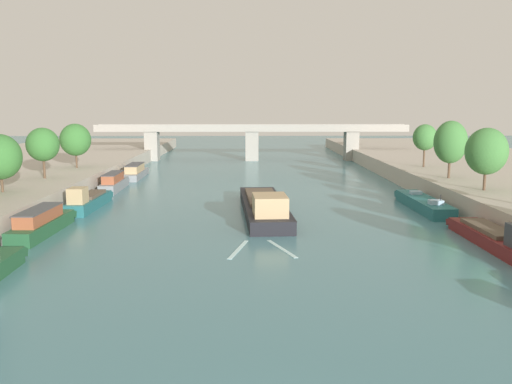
# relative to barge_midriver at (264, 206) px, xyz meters

# --- Properties ---
(barge_midriver) EXTENTS (5.54, 22.69, 3.27)m
(barge_midriver) POSITION_rel_barge_midriver_xyz_m (0.00, 0.00, 0.00)
(barge_midriver) COLOR black
(barge_midriver) RESTS_ON ground
(wake_behind_barge) EXTENTS (5.59, 6.06, 0.03)m
(wake_behind_barge) POSITION_rel_barge_midriver_xyz_m (-0.76, -14.27, -0.99)
(wake_behind_barge) COLOR silver
(wake_behind_barge) RESTS_ON ground
(moored_boat_left_second) EXTENTS (2.55, 11.96, 2.50)m
(moored_boat_left_second) POSITION_rel_barge_midriver_xyz_m (-20.93, -8.58, 0.05)
(moored_boat_left_second) COLOR #235633
(moored_boat_left_second) RESTS_ON ground
(moored_boat_left_lone) EXTENTS (2.58, 12.06, 3.00)m
(moored_boat_left_lone) POSITION_rel_barge_midriver_xyz_m (-20.29, 3.89, -0.07)
(moored_boat_left_lone) COLOR #23666B
(moored_boat_left_lone) RESTS_ON ground
(moored_boat_left_upstream) EXTENTS (2.39, 11.37, 2.51)m
(moored_boat_left_upstream) POSITION_rel_barge_midriver_xyz_m (-20.77, 18.04, 0.05)
(moored_boat_left_upstream) COLOR gray
(moored_boat_left_upstream) RESTS_ON ground
(moored_boat_left_near) EXTENTS (2.70, 12.42, 2.33)m
(moored_boat_left_near) POSITION_rel_barge_midriver_xyz_m (-20.50, 31.43, -0.03)
(moored_boat_left_near) COLOR gray
(moored_boat_left_near) RESTS_ON ground
(moored_boat_right_lone) EXTENTS (2.95, 15.01, 2.88)m
(moored_boat_right_lone) POSITION_rel_barge_midriver_xyz_m (19.20, -14.33, -0.14)
(moored_boat_right_lone) COLOR maroon
(moored_boat_right_lone) RESTS_ON ground
(moored_boat_right_far) EXTENTS (2.88, 14.48, 2.40)m
(moored_boat_right_far) POSITION_rel_barge_midriver_xyz_m (18.45, 3.12, -0.33)
(moored_boat_right_far) COLOR #23666B
(moored_boat_right_far) RESTS_ON ground
(tree_left_distant) EXTENTS (4.55, 4.55, 6.31)m
(tree_left_distant) POSITION_rel_barge_midriver_xyz_m (-28.55, 0.60, 5.35)
(tree_left_distant) COLOR brown
(tree_left_distant) RESTS_ON quay_left
(tree_left_third) EXTENTS (4.16, 4.16, 6.54)m
(tree_left_third) POSITION_rel_barge_midriver_xyz_m (-28.19, 11.98, 5.88)
(tree_left_third) COLOR brown
(tree_left_third) RESTS_ON quay_left
(tree_left_nearest) EXTENTS (4.60, 4.60, 6.66)m
(tree_left_nearest) POSITION_rel_barge_midriver_xyz_m (-27.82, 24.07, 5.75)
(tree_left_nearest) COLOR brown
(tree_left_nearest) RESTS_ON quay_left
(tree_right_third) EXTENTS (4.56, 4.56, 6.93)m
(tree_right_third) POSITION_rel_barge_midriver_xyz_m (24.53, 1.13, 5.85)
(tree_right_third) COLOR brown
(tree_right_third) RESTS_ON quay_right
(tree_right_distant) EXTENTS (4.23, 4.23, 7.43)m
(tree_right_distant) POSITION_rel_barge_midriver_xyz_m (24.35, 11.36, 6.19)
(tree_right_distant) COLOR brown
(tree_right_distant) RESTS_ON quay_right
(tree_right_nearest) EXTENTS (3.61, 3.61, 6.54)m
(tree_right_nearest) POSITION_rel_barge_midriver_xyz_m (25.26, 24.34, 6.05)
(tree_right_nearest) COLOR brown
(tree_right_nearest) RESTS_ON quay_right
(bridge_far) EXTENTS (67.57, 4.40, 7.84)m
(bridge_far) POSITION_rel_barge_midriver_xyz_m (-0.94, 60.23, 4.07)
(bridge_far) COLOR #9E998E
(bridge_far) RESTS_ON ground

